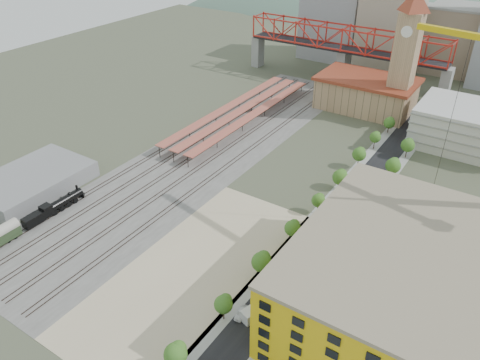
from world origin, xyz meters
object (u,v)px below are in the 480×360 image
Objects in this scene: site_trailer_c at (294,268)px; site_trailer_d at (313,243)px; construction_building at (412,288)px; site_trailer_b at (287,276)px; locomotive at (56,206)px; car_0 at (241,313)px; clock_tower at (407,44)px; site_trailer_a at (261,308)px.

site_trailer_d reaches higher than site_trailer_c.
construction_building reaches higher than site_trailer_b.
locomotive is 70.65m from site_trailer_d.
site_trailer_c reaches higher than car_0.
clock_tower is at bearing 87.72° from site_trailer_c.
site_trailer_c is at bearing 12.55° from locomotive.
locomotive is at bearing -160.54° from site_trailer_b.
site_trailer_c is at bearing 70.49° from car_0.
locomotive is 2.07× the size of site_trailer_a.
site_trailer_a is 14.68m from site_trailer_c.
locomotive reaches higher than car_0.
clock_tower is 2.59× the size of locomotive.
site_trailer_c is 2.09× the size of car_0.
car_0 is (-3.00, -17.74, -0.51)m from site_trailer_c.
clock_tower reaches higher than site_trailer_b.
locomotive is 66.00m from site_trailer_a.
site_trailer_c is 18.00m from car_0.
clock_tower reaches higher than site_trailer_a.
car_0 is (-29.00, -17.25, -8.65)m from construction_building.
construction_building is at bearing 15.69° from site_trailer_b.
site_trailer_d is at bearing 83.12° from site_trailer_c.
site_trailer_b is 1.05× the size of site_trailer_d.
clock_tower is 130.86m from locomotive.
clock_tower reaches higher than car_0.
site_trailer_b reaches higher than site_trailer_c.
site_trailer_a is at bearing -96.88° from site_trailer_c.
clock_tower reaches higher than construction_building.
site_trailer_d reaches higher than car_0.
locomotive is at bearing 167.31° from car_0.
locomotive is 2.11× the size of site_trailer_d.
construction_building is 5.24× the size of site_trailer_a.
site_trailer_a is 1.02× the size of site_trailer_d.
site_trailer_a is at bearing -80.37° from site_trailer_b.
locomotive reaches higher than site_trailer_b.
site_trailer_b is at bearing -173.94° from construction_building.
construction_building is 5.05× the size of site_trailer_b.
locomotive is 67.62m from site_trailer_c.
site_trailer_b is (66.00, 11.44, -0.50)m from locomotive.
site_trailer_d is at bearing 106.49° from site_trailer_a.
construction_building is 93.39m from locomotive.
car_0 is at bearing -92.07° from site_trailer_b.
clock_tower reaches higher than site_trailer_c.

